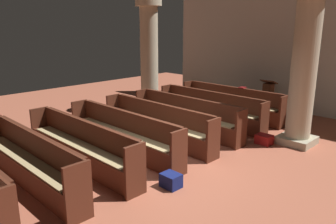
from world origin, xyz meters
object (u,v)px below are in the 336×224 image
Objects in this scene: pillar_far_side at (149,53)px; hymn_book at (242,88)px; pillar_aisle_side at (304,65)px; kneeler_box_red at (264,139)px; pew_row_3 at (157,122)px; pew_row_4 at (122,132)px; pew_row_1 at (210,107)px; pew_row_0 at (231,101)px; lectern at (268,98)px; pew_row_5 at (80,143)px; pew_row_6 at (28,158)px; kneeler_box_navy at (171,180)px; pew_row_2 at (185,114)px.

pillar_far_side is 17.51× the size of hymn_book.
pillar_aisle_side is 9.88× the size of kneeler_box_red.
pew_row_3 and pew_row_4 have the same top height.
kneeler_box_red is (2.01, -0.44, -0.38)m from pew_row_1.
lectern is (0.53, 1.36, -0.04)m from pew_row_0.
pillar_aisle_side reaches higher than kneeler_box_red.
pew_row_5 is 1.06m from pew_row_6.
kneeler_box_navy is at bearing -67.52° from pew_row_0.
pillar_far_side reaches higher than lectern.
lectern is (3.03, 2.50, -1.46)m from pillar_far_side.
kneeler_box_red is (2.01, 3.81, -0.38)m from pew_row_5.
pew_row_0 is at bearing 90.00° from pew_row_6.
pew_row_2 is at bearing 127.17° from kneeler_box_navy.
pew_row_4 reaches higher than kneeler_box_red.
pillar_far_side is at bearing 175.36° from kneeler_box_red.
kneeler_box_navy is (4.44, -3.54, -1.79)m from pillar_far_side.
pew_row_3 is at bearing -96.60° from lectern.
pew_row_1 is 16.83× the size of hymn_book.
lectern is at bearing 86.11° from pew_row_6.
pew_row_1 and pew_row_3 have the same top height.
kneeler_box_navy is at bearing -12.45° from pew_row_4.
pew_row_1 is at bearing 90.00° from pew_row_6.
pillar_aisle_side is 3.38m from lectern.
pew_row_5 is (0.00, -2.13, 0.00)m from pew_row_3.
pew_row_0 is at bearing 90.00° from pew_row_1.
pew_row_1 is at bearing 118.17° from kneeler_box_navy.
pillar_far_side is (-2.51, 0.99, 1.42)m from pew_row_2.
hymn_book is at bearing 87.14° from pew_row_5.
pew_row_1 is 5.31m from pew_row_6.
kneeler_box_navy is at bearing -38.55° from pillar_far_side.
pillar_far_side is 3.41× the size of lectern.
pew_row_6 is at bearing -64.43° from pillar_far_side.
pew_row_4 is 2.02m from kneeler_box_navy.
lectern is 6.21m from kneeler_box_navy.
pew_row_0 is 0.96× the size of pillar_far_side.
pillar_aisle_side is (2.56, -0.91, 1.42)m from pew_row_0.
pew_row_4 is 1.00× the size of pew_row_6.
pillar_far_side is 10.83× the size of kneeler_box_navy.
pillar_far_side is 3.23m from hymn_book.
pew_row_4 is at bearing -93.54° from hymn_book.
pew_row_6 is 5.98m from pillar_far_side.
pillar_aisle_side is (2.56, 0.15, 1.42)m from pew_row_1.
pew_row_0 reaches higher than kneeler_box_navy.
pillar_aisle_side is 5.07m from pillar_far_side.
pillar_far_side is at bearing -155.54° from pew_row_0.
kneeler_box_red is at bearing 17.10° from pew_row_2.
pew_row_4 is 4.24m from pillar_far_side.
pew_row_3 is 0.96× the size of pillar_aisle_side.
pew_row_5 is 4.32m from kneeler_box_red.
pew_row_1 and pew_row_4 have the same top height.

